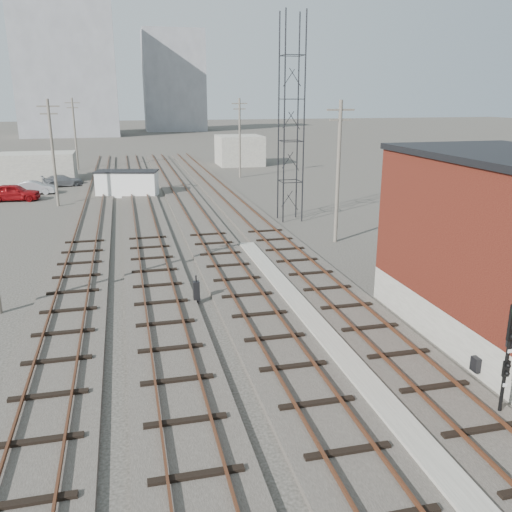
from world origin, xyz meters
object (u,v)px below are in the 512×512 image
object	(u,v)px
car_red	(14,192)
car_grey	(62,181)
signal_mast	(508,354)
car_silver	(34,188)
switch_stand	(196,291)
site_trailer	(127,183)

from	to	relation	value
car_red	car_grey	xyz separation A→B (m)	(3.51, 7.67, -0.17)
signal_mast	car_silver	bearing A→B (deg)	113.35
signal_mast	switch_stand	bearing A→B (deg)	123.64
signal_mast	switch_stand	size ratio (longest dim) A/B	2.90
signal_mast	car_grey	distance (m)	51.33
signal_mast	car_silver	xyz separation A→B (m)	(-19.03, 44.09, -1.44)
car_silver	car_grey	distance (m)	4.89
car_grey	switch_stand	bearing A→B (deg)	-179.96
switch_stand	signal_mast	bearing A→B (deg)	-56.70
car_silver	car_grey	xyz separation A→B (m)	(2.19, 4.37, -0.03)
signal_mast	site_trailer	size ratio (longest dim) A/B	0.59
switch_stand	car_red	bearing A→B (deg)	113.15
switch_stand	car_grey	distance (m)	38.24
site_trailer	car_red	xyz separation A→B (m)	(-10.15, -0.07, -0.45)
site_trailer	car_grey	bearing A→B (deg)	144.28
site_trailer	car_silver	bearing A→B (deg)	173.07
signal_mast	car_grey	bearing A→B (deg)	109.16
site_trailer	signal_mast	bearing A→B (deg)	-62.83
car_silver	car_grey	world-z (taller)	car_silver
car_red	switch_stand	bearing A→B (deg)	-151.22
switch_stand	car_silver	size ratio (longest dim) A/B	0.32
switch_stand	site_trailer	distance (m)	29.62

